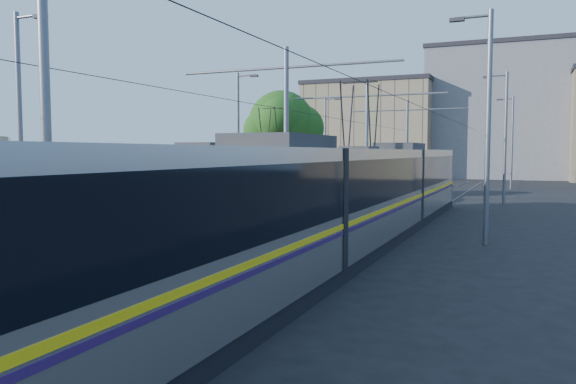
% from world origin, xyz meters
% --- Properties ---
extents(ground, '(160.00, 160.00, 0.00)m').
position_xyz_m(ground, '(0.00, 0.00, 0.00)').
color(ground, black).
rests_on(ground, ground).
extents(platform, '(4.00, 50.00, 0.30)m').
position_xyz_m(platform, '(0.00, 17.00, 0.15)').
color(platform, gray).
rests_on(platform, ground).
extents(tactile_strip_left, '(0.70, 50.00, 0.01)m').
position_xyz_m(tactile_strip_left, '(-1.45, 17.00, 0.30)').
color(tactile_strip_left, gray).
rests_on(tactile_strip_left, platform).
extents(tactile_strip_right, '(0.70, 50.00, 0.01)m').
position_xyz_m(tactile_strip_right, '(1.45, 17.00, 0.30)').
color(tactile_strip_right, gray).
rests_on(tactile_strip_right, platform).
extents(rails, '(8.71, 70.00, 0.03)m').
position_xyz_m(rails, '(0.00, 17.00, 0.02)').
color(rails, gray).
rests_on(rails, ground).
extents(tram_left, '(2.43, 31.15, 5.50)m').
position_xyz_m(tram_left, '(-3.60, 14.55, 1.71)').
color(tram_left, black).
rests_on(tram_left, ground).
extents(tram_right, '(2.43, 32.33, 5.50)m').
position_xyz_m(tram_right, '(3.60, 5.80, 1.86)').
color(tram_right, black).
rests_on(tram_right, ground).
extents(catenary, '(9.20, 70.00, 7.00)m').
position_xyz_m(catenary, '(0.00, 14.15, 4.52)').
color(catenary, slate).
rests_on(catenary, platform).
extents(street_lamps, '(15.18, 38.22, 8.00)m').
position_xyz_m(street_lamps, '(-0.00, 21.00, 4.18)').
color(street_lamps, slate).
rests_on(street_lamps, ground).
extents(shelter, '(0.78, 1.16, 2.44)m').
position_xyz_m(shelter, '(0.51, 16.88, 1.58)').
color(shelter, black).
rests_on(shelter, platform).
extents(tree, '(5.24, 4.85, 7.62)m').
position_xyz_m(tree, '(-7.25, 24.88, 5.15)').
color(tree, '#382314').
rests_on(tree, ground).
extents(building_left, '(16.32, 12.24, 12.24)m').
position_xyz_m(building_left, '(-10.00, 60.00, 6.13)').
color(building_left, gray).
rests_on(building_left, ground).
extents(building_centre, '(18.36, 14.28, 16.21)m').
position_xyz_m(building_centre, '(6.00, 64.00, 8.12)').
color(building_centre, gray).
rests_on(building_centre, ground).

